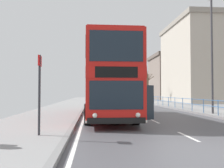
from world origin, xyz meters
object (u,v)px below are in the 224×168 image
background_building_01 (205,62)px  double_decker_bus_main (107,81)px  background_building_02 (184,77)px  bus_stop_sign_near (39,86)px  bare_tree_far_00 (148,86)px  street_lamp_far_side (212,45)px

background_building_01 → double_decker_bus_main: bearing=-126.5°
background_building_01 → background_building_02: 13.93m
bus_stop_sign_near → background_building_02: background_building_02 is taller
background_building_01 → bus_stop_sign_near: bearing=-123.4°
double_decker_bus_main → bare_tree_far_00: 27.65m
bare_tree_far_00 → background_building_02: 15.74m
bus_stop_sign_near → street_lamp_far_side: (10.09, 7.91, 3.05)m
bus_stop_sign_near → street_lamp_far_side: bearing=38.1°
double_decker_bus_main → street_lamp_far_side: (7.34, 0.89, 2.55)m
double_decker_bus_main → background_building_02: bearing=62.9°
street_lamp_far_side → background_building_02: (11.92, 36.69, 0.08)m
background_building_01 → background_building_02: background_building_01 is taller
double_decker_bus_main → background_building_02: 42.31m
street_lamp_far_side → bare_tree_far_00: street_lamp_far_side is taller
street_lamp_far_side → bare_tree_far_00: 25.54m
bare_tree_far_00 → background_building_02: size_ratio=0.42×
bus_stop_sign_near → background_building_02: bearing=63.7°
double_decker_bus_main → street_lamp_far_side: 7.82m
background_building_02 → bare_tree_far_00: bearing=-133.6°
background_building_02 → double_decker_bus_main: bearing=-117.1°
background_building_02 → bus_stop_sign_near: bearing=-116.3°
bus_stop_sign_near → background_building_01: bearing=56.6°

